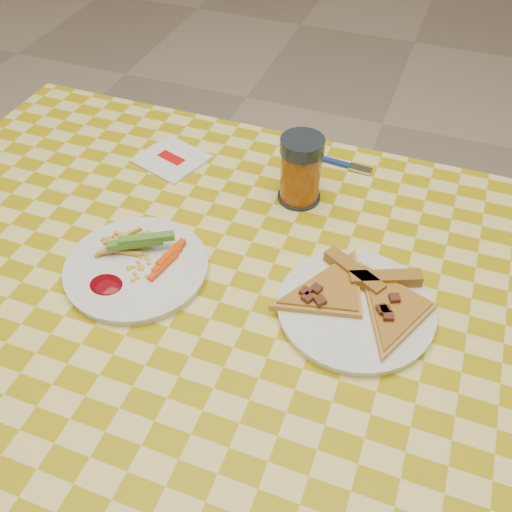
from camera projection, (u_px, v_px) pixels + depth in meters
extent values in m
plane|color=beige|center=(239.00, 487.00, 1.42)|extent=(8.00, 8.00, 0.00)
cylinder|color=silver|center=(96.00, 244.00, 1.53)|extent=(0.06, 0.06, 0.71)
cube|color=#4F351B|center=(229.00, 297.00, 0.91)|extent=(1.20, 0.80, 0.04)
cylinder|color=white|center=(137.00, 269.00, 0.91)|extent=(0.25, 0.25, 0.01)
cylinder|color=white|center=(355.00, 309.00, 0.85)|extent=(0.29, 0.29, 0.01)
cube|color=#1F600F|center=(141.00, 241.00, 0.91)|extent=(0.09, 0.07, 0.02)
cube|color=#EF470A|center=(167.00, 260.00, 0.90)|extent=(0.06, 0.07, 0.01)
ellipsoid|color=#670209|center=(106.00, 285.00, 0.87)|extent=(0.05, 0.05, 0.01)
cube|color=olive|center=(354.00, 273.00, 0.88)|extent=(0.11, 0.07, 0.02)
cube|color=olive|center=(385.00, 280.00, 0.87)|extent=(0.11, 0.06, 0.02)
cylinder|color=black|center=(299.00, 197.00, 1.04)|extent=(0.08, 0.08, 0.01)
cylinder|color=#88410E|center=(300.00, 175.00, 1.00)|extent=(0.07, 0.07, 0.10)
cylinder|color=black|center=(302.00, 146.00, 0.96)|extent=(0.08, 0.08, 0.03)
cube|color=white|center=(171.00, 159.00, 1.12)|extent=(0.15, 0.14, 0.01)
cube|color=red|center=(171.00, 158.00, 1.12)|extent=(0.06, 0.04, 0.00)
cube|color=navy|center=(326.00, 159.00, 1.12)|extent=(0.10, 0.02, 0.01)
cube|color=silver|center=(360.00, 169.00, 1.09)|extent=(0.05, 0.02, 0.00)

